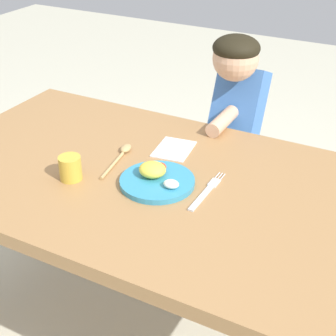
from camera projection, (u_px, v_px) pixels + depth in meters
name	position (u px, v px, depth m)	size (l,w,h in m)	color
ground_plane	(155.00, 335.00, 1.91)	(8.00, 8.00, 0.00)	beige
dining_table	(153.00, 196.00, 1.59)	(1.49, 0.85, 0.70)	#9D7144
plate	(157.00, 178.00, 1.51)	(0.22, 0.22, 0.06)	teal
fork	(206.00, 192.00, 1.48)	(0.03, 0.22, 0.01)	silver
spoon	(121.00, 154.00, 1.66)	(0.06, 0.22, 0.02)	tan
drinking_cup	(70.00, 168.00, 1.53)	(0.07, 0.07, 0.08)	gold
person	(236.00, 143.00, 2.04)	(0.19, 0.37, 1.01)	#404057
napkin	(174.00, 149.00, 1.70)	(0.11, 0.15, 0.00)	white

